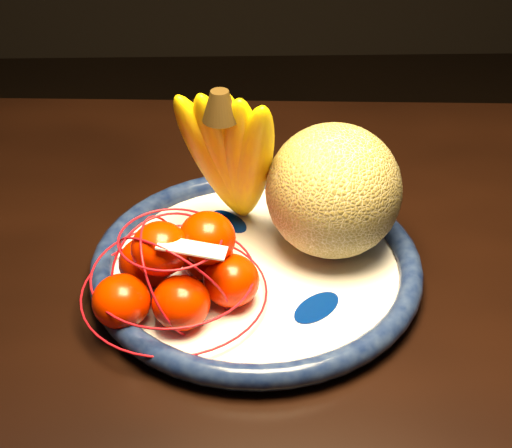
{
  "coord_description": "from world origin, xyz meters",
  "views": [
    {
      "loc": [
        0.01,
        -0.83,
        1.33
      ],
      "look_at": [
        0.03,
        -0.09,
        0.81
      ],
      "focal_mm": 55.0,
      "sensor_mm": 36.0,
      "label": 1
    }
  ],
  "objects_px": {
    "cantaloupe": "(334,191)",
    "banana_bunch": "(233,153)",
    "fruit_bowl": "(256,266)",
    "mandarin_bag": "(178,271)",
    "dining_table": "(220,311)"
  },
  "relations": [
    {
      "from": "dining_table",
      "to": "cantaloupe",
      "type": "xyz_separation_m",
      "value": [
        0.14,
        0.01,
        0.17
      ]
    },
    {
      "from": "cantaloupe",
      "to": "mandarin_bag",
      "type": "distance_m",
      "value": 0.21
    },
    {
      "from": "cantaloupe",
      "to": "banana_bunch",
      "type": "relative_size",
      "value": 0.69
    },
    {
      "from": "fruit_bowl",
      "to": "banana_bunch",
      "type": "xyz_separation_m",
      "value": [
        -0.03,
        0.07,
        0.12
      ]
    },
    {
      "from": "fruit_bowl",
      "to": "cantaloupe",
      "type": "height_order",
      "value": "cantaloupe"
    },
    {
      "from": "dining_table",
      "to": "cantaloupe",
      "type": "distance_m",
      "value": 0.22
    },
    {
      "from": "dining_table",
      "to": "cantaloupe",
      "type": "relative_size",
      "value": 9.42
    },
    {
      "from": "cantaloupe",
      "to": "banana_bunch",
      "type": "bearing_deg",
      "value": 165.73
    },
    {
      "from": "fruit_bowl",
      "to": "mandarin_bag",
      "type": "relative_size",
      "value": 1.69
    },
    {
      "from": "banana_bunch",
      "to": "mandarin_bag",
      "type": "relative_size",
      "value": 1.0
    },
    {
      "from": "cantaloupe",
      "to": "dining_table",
      "type": "bearing_deg",
      "value": -174.53
    },
    {
      "from": "fruit_bowl",
      "to": "cantaloupe",
      "type": "relative_size",
      "value": 2.45
    },
    {
      "from": "cantaloupe",
      "to": "banana_bunch",
      "type": "distance_m",
      "value": 0.13
    },
    {
      "from": "fruit_bowl",
      "to": "dining_table",
      "type": "bearing_deg",
      "value": 150.69
    },
    {
      "from": "fruit_bowl",
      "to": "banana_bunch",
      "type": "bearing_deg",
      "value": 110.59
    }
  ]
}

